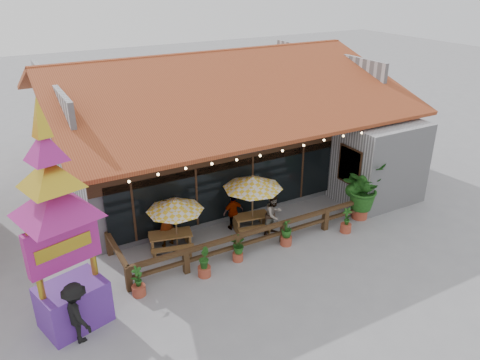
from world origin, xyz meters
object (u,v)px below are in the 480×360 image
umbrella_right (253,183)px  tropical_plant (363,188)px  umbrella_left (175,205)px  pedestrian (77,313)px  picnic_table_left (171,239)px  thai_sign_tower (56,207)px  picnic_table_right (251,220)px

umbrella_right → tropical_plant: 4.74m
umbrella_left → pedestrian: bearing=-145.1°
picnic_table_left → pedestrian: (-3.90, -3.02, 0.44)m
picnic_table_left → thai_sign_tower: bearing=-149.7°
umbrella_left → umbrella_right: size_ratio=1.04×
picnic_table_right → tropical_plant: (4.49, -1.34, 0.92)m
umbrella_left → picnic_table_right: 3.48m
tropical_plant → pedestrian: tropical_plant is taller
tropical_plant → pedestrian: size_ratio=1.28×
picnic_table_right → thai_sign_tower: (-7.22, -2.12, 3.41)m
umbrella_right → thai_sign_tower: 7.66m
picnic_table_left → tropical_plant: size_ratio=0.75×
umbrella_left → tropical_plant: tropical_plant is taller
tropical_plant → pedestrian: bearing=-172.5°
picnic_table_right → thai_sign_tower: 8.26m
umbrella_right → picnic_table_left: 3.72m
umbrella_right → pedestrian: 7.83m
umbrella_right → pedestrian: umbrella_right is taller
thai_sign_tower → tropical_plant: size_ratio=3.04×
thai_sign_tower → umbrella_right: bearing=15.5°
picnic_table_left → thai_sign_tower: thai_sign_tower is taller
umbrella_left → picnic_table_right: size_ratio=1.72×
picnic_table_right → pedestrian: 7.82m
picnic_table_left → picnic_table_right: picnic_table_left is taller
picnic_table_right → tropical_plant: bearing=-16.6°
thai_sign_tower → pedestrian: 3.03m
picnic_table_left → pedestrian: 4.95m
pedestrian → picnic_table_left: bearing=-67.5°
umbrella_right → picnic_table_left: bearing=175.4°
umbrella_right → pedestrian: bearing=-159.1°
umbrella_left → tropical_plant: size_ratio=1.14×
picnic_table_right → tropical_plant: 4.78m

